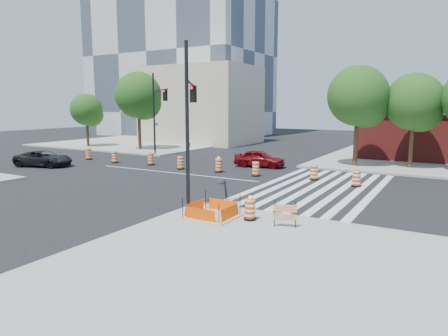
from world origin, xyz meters
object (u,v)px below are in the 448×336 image
(dark_suv, at_px, (44,159))
(red_coupe, at_px, (260,159))
(signal_pole_se, at_px, (189,111))
(signal_pole_nw, at_px, (157,106))

(dark_suv, bearing_deg, red_coupe, -78.08)
(dark_suv, relative_size, signal_pole_se, 0.61)
(dark_suv, bearing_deg, signal_pole_nw, -40.73)
(red_coupe, distance_m, signal_pole_se, 13.63)
(signal_pole_nw, bearing_deg, red_coupe, 33.74)
(red_coupe, xyz_separation_m, dark_suv, (-15.41, -8.58, -0.05))
(red_coupe, height_order, signal_pole_se, signal_pole_se)
(dark_suv, distance_m, signal_pole_se, 18.56)
(signal_pole_se, xyz_separation_m, signal_pole_nw, (-13.46, 13.80, 0.22))
(dark_suv, height_order, signal_pole_se, signal_pole_se)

